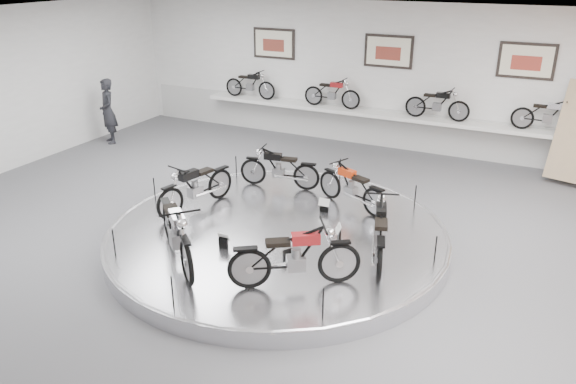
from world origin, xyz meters
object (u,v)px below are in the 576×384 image
at_px(shelf, 381,115).
at_px(bike_b, 352,186).
at_px(bike_e, 176,231).
at_px(bike_f, 295,256).
at_px(bike_a, 380,231).
at_px(bike_d, 196,186).
at_px(display_platform, 277,236).
at_px(bike_c, 279,168).
at_px(visitor, 108,111).

xyz_separation_m(shelf, bike_b, (0.90, -4.83, -0.24)).
relative_size(bike_e, bike_f, 1.08).
xyz_separation_m(shelf, bike_e, (-0.93, -8.23, -0.14)).
distance_m(bike_a, bike_e, 3.39).
relative_size(bike_d, bike_e, 0.88).
bearing_deg(shelf, display_platform, -90.00).
bearing_deg(shelf, bike_c, -101.47).
xyz_separation_m(bike_a, bike_b, (-1.16, 1.80, -0.06)).
bearing_deg(bike_e, bike_b, 103.80).
relative_size(display_platform, bike_c, 4.13).
relative_size(display_platform, bike_e, 3.36).
bearing_deg(display_platform, bike_d, 176.09).
relative_size(display_platform, bike_a, 3.68).
relative_size(bike_c, bike_d, 0.92).
height_order(bike_b, bike_d, bike_d).
bearing_deg(bike_c, bike_f, 110.52).
xyz_separation_m(display_platform, visitor, (-7.30, 3.52, 0.79)).
distance_m(shelf, bike_a, 6.94).
height_order(shelf, bike_f, bike_f).
relative_size(shelf, bike_b, 7.10).
relative_size(bike_c, visitor, 0.83).
xyz_separation_m(display_platform, bike_a, (2.05, -0.23, 0.66)).
bearing_deg(visitor, bike_b, 21.02).
bearing_deg(bike_c, bike_e, 80.06).
bearing_deg(visitor, bike_f, 2.95).
relative_size(bike_d, visitor, 0.89).
height_order(bike_d, bike_f, bike_f).
xyz_separation_m(bike_b, bike_f, (0.25, -3.22, 0.06)).
xyz_separation_m(shelf, bike_d, (-1.91, -6.27, -0.21)).
xyz_separation_m(bike_b, bike_d, (-2.81, -1.44, 0.04)).
bearing_deg(bike_f, bike_d, 116.54).
height_order(display_platform, bike_c, bike_c).
xyz_separation_m(bike_c, bike_f, (2.06, -3.54, 0.06)).
xyz_separation_m(bike_b, bike_c, (-1.81, 0.32, 0.00)).
height_order(bike_e, bike_f, bike_e).
distance_m(shelf, visitor, 7.85).
height_order(bike_c, visitor, visitor).
height_order(bike_d, bike_e, bike_e).
distance_m(display_platform, bike_a, 2.17).
height_order(shelf, bike_c, bike_c).
height_order(display_platform, bike_a, bike_a).
height_order(bike_a, bike_d, bike_a).
xyz_separation_m(bike_d, bike_e, (0.98, -1.96, 0.07)).
distance_m(bike_d, bike_e, 2.19).
bearing_deg(bike_f, bike_a, 24.06).
xyz_separation_m(shelf, bike_f, (1.15, -8.04, -0.18)).
bearing_deg(visitor, bike_e, -5.61).
bearing_deg(bike_d, bike_b, 130.78).
relative_size(bike_d, bike_f, 0.95).
height_order(bike_a, bike_c, bike_a).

